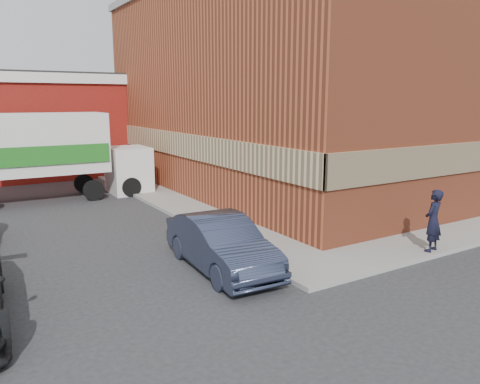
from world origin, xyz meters
TOP-DOWN VIEW (x-y plane):
  - ground at (0.00, 0.00)m, footprint 90.00×90.00m
  - brick_building at (8.50, 9.00)m, footprint 14.25×18.25m
  - sidewalk_west at (0.60, 9.00)m, footprint 1.80×18.00m
  - man at (4.03, -1.55)m, footprint 0.70×0.55m
  - sedan at (-1.40, 0.50)m, footprint 1.68×4.20m
  - box_truck at (-3.29, 11.48)m, footprint 7.44×2.45m

SIDE VIEW (x-z plane):
  - ground at x=0.00m, z-range 0.00..0.00m
  - sidewalk_west at x=0.60m, z-range 0.00..0.12m
  - sedan at x=-1.40m, z-range 0.00..1.36m
  - man at x=4.03m, z-range 0.12..1.83m
  - box_truck at x=-3.29m, z-range 0.28..3.92m
  - brick_building at x=8.50m, z-range 0.00..9.36m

